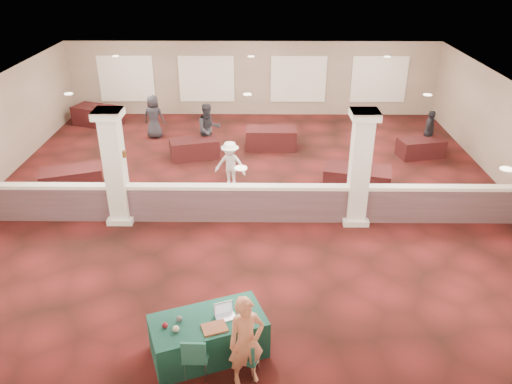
{
  "coord_description": "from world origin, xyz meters",
  "views": [
    {
      "loc": [
        0.38,
        -13.59,
        7.04
      ],
      "look_at": [
        0.26,
        -2.0,
        1.15
      ],
      "focal_mm": 35.0,
      "sensor_mm": 36.0,
      "label": 1
    }
  ],
  "objects_px": {
    "far_table_back_right": "(421,148)",
    "attendee_d": "(154,117)",
    "attendee_a": "(209,129)",
    "far_table_back_center": "(271,138)",
    "attendee_b": "(230,165)",
    "far_table_front_left": "(72,180)",
    "near_table": "(208,336)",
    "conf_chair_side": "(195,354)",
    "conf_chair_main": "(246,356)",
    "far_table_back_left": "(98,116)",
    "woman": "(246,342)",
    "far_table_front_right": "(357,180)",
    "far_table_front_center": "(194,149)",
    "attendee_c": "(429,132)"
  },
  "relations": [
    {
      "from": "conf_chair_side",
      "to": "attendee_c",
      "type": "xyz_separation_m",
      "value": [
        7.26,
        10.72,
        0.25
      ]
    },
    {
      "from": "conf_chair_main",
      "to": "attendee_a",
      "type": "distance_m",
      "value": 10.6
    },
    {
      "from": "conf_chair_main",
      "to": "far_table_front_center",
      "type": "height_order",
      "value": "conf_chair_main"
    },
    {
      "from": "conf_chair_main",
      "to": "far_table_back_right",
      "type": "xyz_separation_m",
      "value": [
        6.02,
        10.27,
        -0.16
      ]
    },
    {
      "from": "far_table_back_center",
      "to": "attendee_d",
      "type": "xyz_separation_m",
      "value": [
        -4.57,
        1.07,
        0.47
      ]
    },
    {
      "from": "woman",
      "to": "far_table_front_center",
      "type": "bearing_deg",
      "value": 81.07
    },
    {
      "from": "attendee_c",
      "to": "far_table_back_center",
      "type": "bearing_deg",
      "value": 113.74
    },
    {
      "from": "near_table",
      "to": "far_table_front_center",
      "type": "height_order",
      "value": "near_table"
    },
    {
      "from": "far_table_front_left",
      "to": "conf_chair_side",
      "type": "bearing_deg",
      "value": -57.37
    },
    {
      "from": "conf_chair_main",
      "to": "attendee_d",
      "type": "bearing_deg",
      "value": 125.92
    },
    {
      "from": "conf_chair_main",
      "to": "far_table_back_left",
      "type": "height_order",
      "value": "conf_chair_main"
    },
    {
      "from": "attendee_a",
      "to": "far_table_back_center",
      "type": "bearing_deg",
      "value": -10.19
    },
    {
      "from": "far_table_back_center",
      "to": "attendee_b",
      "type": "height_order",
      "value": "attendee_b"
    },
    {
      "from": "woman",
      "to": "far_table_front_left",
      "type": "distance_m",
      "value": 9.35
    },
    {
      "from": "conf_chair_side",
      "to": "far_table_front_left",
      "type": "relative_size",
      "value": 0.5
    },
    {
      "from": "conf_chair_main",
      "to": "far_table_back_left",
      "type": "xyz_separation_m",
      "value": [
        -6.63,
        13.57,
        -0.08
      ]
    },
    {
      "from": "far_table_front_right",
      "to": "far_table_back_left",
      "type": "height_order",
      "value": "far_table_front_right"
    },
    {
      "from": "conf_chair_side",
      "to": "far_table_front_center",
      "type": "bearing_deg",
      "value": 98.27
    },
    {
      "from": "near_table",
      "to": "attendee_c",
      "type": "distance_m",
      "value": 12.37
    },
    {
      "from": "attendee_a",
      "to": "woman",
      "type": "bearing_deg",
      "value": -105.83
    },
    {
      "from": "attendee_a",
      "to": "attendee_b",
      "type": "height_order",
      "value": "attendee_a"
    },
    {
      "from": "conf_chair_main",
      "to": "attendee_d",
      "type": "relative_size",
      "value": 0.48
    },
    {
      "from": "far_table_front_left",
      "to": "far_table_back_right",
      "type": "bearing_deg",
      "value": 13.99
    },
    {
      "from": "attendee_c",
      "to": "attendee_d",
      "type": "height_order",
      "value": "attendee_d"
    },
    {
      "from": "conf_chair_side",
      "to": "far_table_back_center",
      "type": "xyz_separation_m",
      "value": [
        1.52,
        11.06,
        -0.16
      ]
    },
    {
      "from": "woman",
      "to": "attendee_c",
      "type": "height_order",
      "value": "woman"
    },
    {
      "from": "woman",
      "to": "far_table_front_left",
      "type": "relative_size",
      "value": 0.98
    },
    {
      "from": "attendee_c",
      "to": "attendee_d",
      "type": "bearing_deg",
      "value": 109.36
    },
    {
      "from": "far_table_front_center",
      "to": "attendee_d",
      "type": "xyz_separation_m",
      "value": [
        -1.81,
        2.04,
        0.51
      ]
    },
    {
      "from": "conf_chair_main",
      "to": "attendee_c",
      "type": "height_order",
      "value": "attendee_c"
    },
    {
      "from": "far_table_back_right",
      "to": "attendee_d",
      "type": "height_order",
      "value": "attendee_d"
    },
    {
      "from": "woman",
      "to": "far_table_front_right",
      "type": "xyz_separation_m",
      "value": [
        3.21,
        7.45,
        -0.49
      ]
    },
    {
      "from": "far_table_front_center",
      "to": "woman",
      "type": "bearing_deg",
      "value": -78.08
    },
    {
      "from": "far_table_front_right",
      "to": "attendee_d",
      "type": "bearing_deg",
      "value": 146.49
    },
    {
      "from": "conf_chair_main",
      "to": "attendee_a",
      "type": "xyz_separation_m",
      "value": [
        -1.63,
        10.46,
        0.45
      ]
    },
    {
      "from": "far_table_front_center",
      "to": "far_table_back_center",
      "type": "xyz_separation_m",
      "value": [
        2.76,
        0.97,
        0.04
      ]
    },
    {
      "from": "attendee_d",
      "to": "attendee_c",
      "type": "bearing_deg",
      "value": -177.65
    },
    {
      "from": "attendee_a",
      "to": "attendee_c",
      "type": "relative_size",
      "value": 1.18
    },
    {
      "from": "woman",
      "to": "attendee_b",
      "type": "distance_m",
      "value": 7.78
    },
    {
      "from": "far_table_back_left",
      "to": "far_table_back_right",
      "type": "xyz_separation_m",
      "value": [
        12.65,
        -3.3,
        -0.07
      ]
    },
    {
      "from": "near_table",
      "to": "far_table_back_right",
      "type": "distance_m",
      "value": 11.81
    },
    {
      "from": "conf_chair_main",
      "to": "far_table_front_center",
      "type": "relative_size",
      "value": 0.48
    },
    {
      "from": "attendee_b",
      "to": "attendee_d",
      "type": "height_order",
      "value": "attendee_d"
    },
    {
      "from": "far_table_front_right",
      "to": "attendee_d",
      "type": "distance_m",
      "value": 8.59
    },
    {
      "from": "far_table_back_right",
      "to": "attendee_c",
      "type": "relative_size",
      "value": 1.01
    },
    {
      "from": "far_table_back_center",
      "to": "far_table_back_right",
      "type": "xyz_separation_m",
      "value": [
        5.39,
        -0.77,
        -0.05
      ]
    },
    {
      "from": "conf_chair_side",
      "to": "attendee_b",
      "type": "distance_m",
      "value": 7.69
    },
    {
      "from": "far_table_front_left",
      "to": "attendee_b",
      "type": "height_order",
      "value": "attendee_b"
    },
    {
      "from": "conf_chair_main",
      "to": "far_table_back_right",
      "type": "height_order",
      "value": "conf_chair_main"
    },
    {
      "from": "woman",
      "to": "far_table_front_center",
      "type": "distance_m",
      "value": 10.39
    }
  ]
}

